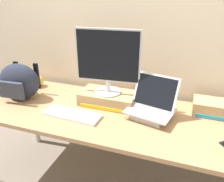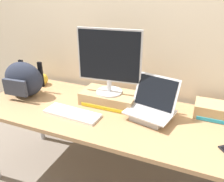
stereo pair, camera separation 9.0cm
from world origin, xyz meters
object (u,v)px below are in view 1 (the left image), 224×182
(external_keyboard, at_px, (72,115))
(toner_box_cyan, at_px, (216,108))
(desktop_monitor, at_px, (108,61))
(messenger_backpack, at_px, (19,81))
(toner_box_yellow, at_px, (108,98))
(plush_toy, at_px, (37,81))
(open_laptop, at_px, (151,110))

(external_keyboard, bearing_deg, toner_box_cyan, 23.75)
(desktop_monitor, xyz_separation_m, messenger_backpack, (-0.72, -0.14, -0.21))
(toner_box_yellow, xyz_separation_m, desktop_monitor, (0.00, -0.00, 0.31))
(plush_toy, bearing_deg, toner_box_cyan, -0.21)
(messenger_backpack, relative_size, toner_box_cyan, 1.12)
(messenger_backpack, height_order, toner_box_cyan, messenger_backpack)
(desktop_monitor, xyz_separation_m, open_laptop, (0.36, -0.09, -0.30))
(toner_box_yellow, xyz_separation_m, plush_toy, (-0.74, 0.11, 0.01))
(desktop_monitor, bearing_deg, plush_toy, 166.31)
(desktop_monitor, bearing_deg, messenger_backpack, -174.42)
(open_laptop, xyz_separation_m, external_keyboard, (-0.53, -0.17, -0.05))
(messenger_backpack, height_order, plush_toy, messenger_backpack)
(messenger_backpack, bearing_deg, open_laptop, -2.08)
(open_laptop, relative_size, external_keyboard, 0.84)
(open_laptop, relative_size, plush_toy, 3.23)
(desktop_monitor, height_order, external_keyboard, desktop_monitor)
(desktop_monitor, height_order, toner_box_cyan, desktop_monitor)
(open_laptop, height_order, messenger_backpack, messenger_backpack)
(toner_box_yellow, distance_m, messenger_backpack, 0.74)
(toner_box_yellow, relative_size, desktop_monitor, 0.89)
(open_laptop, height_order, plush_toy, open_laptop)
(desktop_monitor, height_order, plush_toy, desktop_monitor)
(plush_toy, bearing_deg, desktop_monitor, -8.28)
(external_keyboard, distance_m, messenger_backpack, 0.57)
(toner_box_yellow, height_order, messenger_backpack, messenger_backpack)
(toner_box_cyan, bearing_deg, desktop_monitor, -172.72)
(desktop_monitor, xyz_separation_m, external_keyboard, (-0.18, -0.27, -0.34))
(messenger_backpack, distance_m, toner_box_cyan, 1.53)
(external_keyboard, xyz_separation_m, toner_box_cyan, (0.97, 0.37, 0.04))
(open_laptop, bearing_deg, messenger_backpack, -165.09)
(messenger_backpack, bearing_deg, toner_box_yellow, 6.50)
(open_laptop, height_order, toner_box_cyan, open_laptop)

